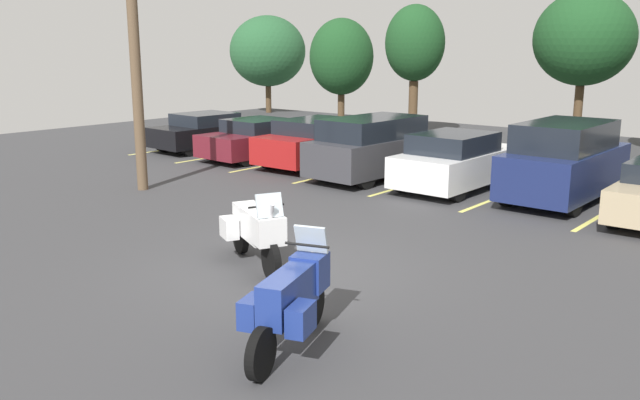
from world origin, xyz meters
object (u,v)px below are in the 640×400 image
(car_black, at_px, (208,131))
(utility_pole, at_px, (133,24))
(motorcycle_second, at_px, (292,297))
(car_white, at_px, (457,161))
(car_maroon, at_px, (261,139))
(car_red, at_px, (319,142))
(car_charcoal, at_px, (378,147))
(motorcycle_touring, at_px, (256,229))
(car_navy, at_px, (565,162))

(car_black, distance_m, utility_pole, 8.08)
(motorcycle_second, height_order, car_white, car_white)
(car_maroon, xyz_separation_m, car_red, (2.40, 0.25, 0.09))
(car_red, distance_m, car_white, 5.25)
(motorcycle_second, distance_m, car_charcoal, 11.65)
(car_black, bearing_deg, motorcycle_touring, -37.58)
(car_maroon, distance_m, utility_pole, 6.89)
(motorcycle_touring, xyz_separation_m, car_red, (-5.77, 8.64, 0.07))
(car_red, bearing_deg, car_white, -5.22)
(motorcycle_second, distance_m, car_red, 13.53)
(utility_pole, bearing_deg, car_white, 40.44)
(motorcycle_second, xyz_separation_m, car_maroon, (-10.78, 10.37, -0.01))
(motorcycle_second, height_order, car_navy, car_navy)
(car_maroon, height_order, car_charcoal, car_charcoal)
(utility_pole, bearing_deg, motorcycle_touring, -20.84)
(motorcycle_touring, relative_size, car_red, 0.46)
(car_charcoal, xyz_separation_m, car_white, (2.60, 0.01, -0.14))
(car_red, distance_m, car_navy, 7.97)
(car_charcoal, xyz_separation_m, utility_pole, (-3.85, -5.48, 3.42))
(car_charcoal, bearing_deg, car_red, 169.41)
(motorcycle_touring, distance_m, car_white, 8.18)
(motorcycle_touring, relative_size, motorcycle_second, 0.98)
(car_black, height_order, car_red, car_red)
(utility_pole, bearing_deg, car_black, 125.01)
(car_red, height_order, car_charcoal, car_charcoal)
(car_black, relative_size, car_maroon, 0.98)
(car_white, bearing_deg, car_black, 177.81)
(car_maroon, height_order, car_red, car_red)
(motorcycle_second, relative_size, utility_pole, 0.26)
(car_maroon, relative_size, utility_pole, 0.53)
(car_black, bearing_deg, car_maroon, -3.47)
(car_maroon, relative_size, car_red, 0.96)
(car_black, bearing_deg, car_red, 0.77)
(motorcycle_touring, xyz_separation_m, car_navy, (2.19, 8.57, 0.30))
(car_black, height_order, car_navy, car_navy)
(motorcycle_second, xyz_separation_m, car_charcoal, (-5.75, 10.13, 0.22))
(car_navy, bearing_deg, motorcycle_touring, -104.36)
(motorcycle_second, distance_m, utility_pole, 11.28)
(car_black, relative_size, car_white, 1.02)
(car_black, relative_size, car_navy, 1.00)
(motorcycle_touring, relative_size, car_maroon, 0.48)
(car_red, relative_size, utility_pole, 0.56)
(car_white, bearing_deg, car_charcoal, -179.69)
(car_charcoal, bearing_deg, car_navy, 4.58)
(car_charcoal, bearing_deg, car_maroon, 177.26)
(motorcycle_touring, distance_m, car_maroon, 11.71)
(car_maroon, relative_size, car_navy, 1.03)
(motorcycle_second, distance_m, car_navy, 10.57)
(car_charcoal, bearing_deg, car_white, 0.31)
(car_white, distance_m, utility_pole, 9.20)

